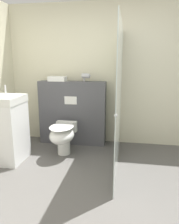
{
  "coord_description": "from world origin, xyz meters",
  "views": [
    {
      "loc": [
        0.53,
        -2.03,
        1.52
      ],
      "look_at": [
        -0.02,
        1.15,
        0.75
      ],
      "focal_mm": 35.0,
      "sensor_mm": 36.0,
      "label": 1
    }
  ],
  "objects": [
    {
      "name": "sink_vanity",
      "position": [
        -1.3,
        0.86,
        0.51
      ],
      "size": [
        0.6,
        0.55,
        1.15
      ],
      "color": "white",
      "rests_on": "ground_plane"
    },
    {
      "name": "shower_glass",
      "position": [
        0.42,
        1.03,
        1.0
      ],
      "size": [
        0.04,
        1.78,
        2.0
      ],
      "color": "silver",
      "rests_on": "ground_plane"
    },
    {
      "name": "ground_plane",
      "position": [
        0.0,
        0.0,
        0.0
      ],
      "size": [
        12.0,
        12.0,
        0.0
      ],
      "primitive_type": "plane",
      "color": "#565451"
    },
    {
      "name": "toilet",
      "position": [
        -0.47,
        1.19,
        0.33
      ],
      "size": [
        0.38,
        0.6,
        0.51
      ],
      "color": "white",
      "rests_on": "ground_plane"
    },
    {
      "name": "partition_panel",
      "position": [
        -0.44,
        1.75,
        0.58
      ],
      "size": [
        1.21,
        0.24,
        1.15
      ],
      "color": "#4C4C51",
      "rests_on": "ground_plane"
    },
    {
      "name": "folded_towel",
      "position": [
        -0.7,
        1.74,
        1.2
      ],
      "size": [
        0.31,
        0.19,
        0.09
      ],
      "color": "white",
      "rests_on": "partition_panel"
    },
    {
      "name": "wall_back",
      "position": [
        0.0,
        1.95,
        1.25
      ],
      "size": [
        8.0,
        0.06,
        2.5
      ],
      "color": "beige",
      "rests_on": "ground_plane"
    },
    {
      "name": "hair_drier",
      "position": [
        -0.19,
        1.76,
        1.25
      ],
      "size": [
        0.16,
        0.08,
        0.14
      ],
      "color": "#B7B7BC",
      "rests_on": "partition_panel"
    }
  ]
}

